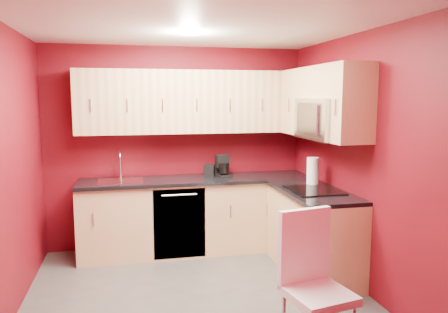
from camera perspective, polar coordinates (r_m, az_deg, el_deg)
name	(u,v)px	position (r m, az deg, el deg)	size (l,w,h in m)	color
floor	(197,293)	(4.42, -3.60, -17.42)	(3.20, 3.20, 0.00)	#4D4B48
ceiling	(194,27)	(4.05, -3.91, 16.54)	(3.20, 3.20, 0.00)	white
wall_back	(177,148)	(5.53, -6.15, 1.15)	(3.20, 3.20, 0.00)	maroon
wall_front	(234,204)	(2.61, 1.38, -6.18)	(3.20, 3.20, 0.00)	maroon
wall_left	(9,172)	(4.13, -26.29, -1.83)	(3.00, 3.00, 0.00)	maroon
wall_right	(353,160)	(4.58, 16.45, -0.48)	(3.00, 3.00, 0.00)	maroon
base_cabinets_back	(197,216)	(5.42, -3.54, -7.75)	(2.80, 0.60, 0.87)	#E8C384
base_cabinets_right	(312,233)	(4.84, 11.47, -9.77)	(0.60, 1.30, 0.87)	#E8C384
countertop_back	(197,180)	(5.30, -3.56, -3.04)	(2.80, 0.63, 0.04)	black
countertop_right	(313,192)	(4.71, 11.53, -4.55)	(0.63, 1.27, 0.04)	black
upper_cabinets_back	(194,102)	(5.35, -3.88, 7.13)	(2.80, 0.35, 0.75)	tan
upper_cabinets_right	(320,97)	(4.85, 12.37, 7.66)	(0.35, 1.55, 0.75)	tan
microwave	(326,119)	(4.62, 13.20, 4.82)	(0.42, 0.76, 0.42)	silver
cooktop	(314,190)	(4.67, 11.65, -4.34)	(0.50, 0.55, 0.01)	black
sink	(121,178)	(5.24, -13.36, -2.75)	(0.52, 0.42, 0.35)	silver
dishwasher_front	(180,224)	(5.11, -5.83, -8.73)	(0.60, 0.02, 0.82)	black
downlight	(189,33)	(4.34, -4.53, 15.73)	(0.20, 0.20, 0.01)	white
coffee_maker	(224,166)	(5.37, -0.02, -1.23)	(0.16, 0.21, 0.27)	black
napkin_holder	(209,170)	(5.45, -1.92, -1.80)	(0.13, 0.13, 0.14)	black
paper_towel	(313,171)	(4.94, 11.52, -1.92)	(0.18, 0.18, 0.31)	white
dining_chair	(319,287)	(3.34, 12.25, -16.29)	(0.43, 0.45, 1.06)	white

